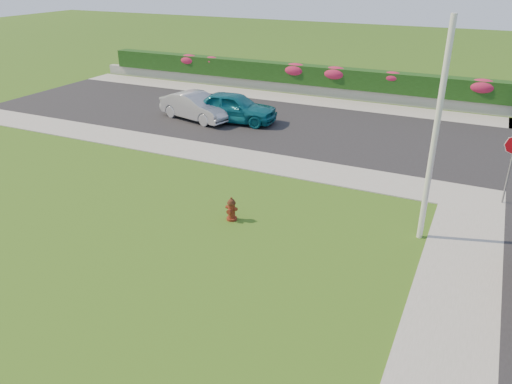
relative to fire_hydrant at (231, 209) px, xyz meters
The scene contains 17 objects.
ground 4.20m from the fire_hydrant, 95.10° to the right, with size 120.00×120.00×0.00m, color black.
street_far 11.21m from the fire_hydrant, 118.65° to the left, with size 26.00×8.00×0.04m, color black.
sidewalk_far 8.01m from the fire_hydrant, 142.81° to the left, with size 24.00×2.00×0.04m, color gray.
curb_corner 8.21m from the fire_hydrant, 36.11° to the left, with size 2.00×2.00×0.04m, color gray.
sidewalk_beyond 14.90m from the fire_hydrant, 95.28° to the left, with size 34.00×2.00×0.04m, color gray.
retaining_wall 16.39m from the fire_hydrant, 94.80° to the left, with size 34.00×0.40×0.60m, color gray.
hedge 16.51m from the fire_hydrant, 94.77° to the left, with size 32.00×0.90×1.10m, color black.
fire_hydrant is the anchor object (origin of this frame).
sedan_teal 10.37m from the fire_hydrant, 117.28° to the left, with size 1.73×4.30×1.47m, color #0D5968.
sedan_silver 10.99m from the fire_hydrant, 127.05° to the left, with size 1.40×4.02×1.32m, color #A0A3A7.
utility_pole 6.20m from the fire_hydrant, 14.25° to the left, with size 0.16×0.16×6.13m, color silver.
flower_clump_a 20.15m from the fire_hydrant, 125.74° to the left, with size 1.41×0.90×0.70m, color #B61F48.
flower_clump_b 19.21m from the fire_hydrant, 121.61° to the left, with size 1.11×0.72×0.56m, color #B61F48.
flower_clump_c 16.91m from the fire_hydrant, 104.64° to the left, with size 1.56×1.00×0.78m, color #B61F48.
flower_clump_d 16.46m from the fire_hydrant, 96.26° to the left, with size 1.57×1.01×0.79m, color #B61F48.
flower_clump_e 16.44m from the fire_hydrant, 84.81° to the left, with size 1.24×0.80×0.62m, color #B61F48.
flower_clump_f 17.47m from the fire_hydrant, 69.49° to the left, with size 1.57×1.01×0.79m, color #B61F48.
Camera 1 is at (6.88, -7.83, 7.21)m, focal length 35.00 mm.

